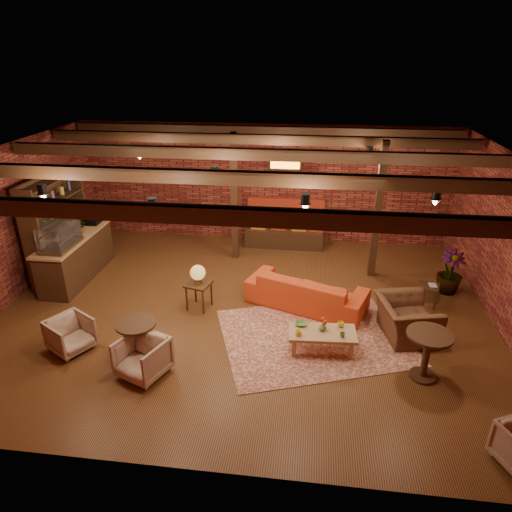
# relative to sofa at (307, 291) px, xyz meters

# --- Properties ---
(floor) EXTENTS (10.00, 10.00, 0.00)m
(floor) POSITION_rel_sofa_xyz_m (-1.29, -0.34, -0.36)
(floor) COLOR #391B0E
(floor) RESTS_ON ground
(ceiling) EXTENTS (10.00, 8.00, 0.02)m
(ceiling) POSITION_rel_sofa_xyz_m (-1.29, -0.34, 2.84)
(ceiling) COLOR black
(ceiling) RESTS_ON wall_back
(wall_back) EXTENTS (10.00, 0.02, 3.20)m
(wall_back) POSITION_rel_sofa_xyz_m (-1.29, 3.66, 1.24)
(wall_back) COLOR maroon
(wall_back) RESTS_ON ground
(wall_front) EXTENTS (10.00, 0.02, 3.20)m
(wall_front) POSITION_rel_sofa_xyz_m (-1.29, -4.34, 1.24)
(wall_front) COLOR maroon
(wall_front) RESTS_ON ground
(wall_left) EXTENTS (0.02, 8.00, 3.20)m
(wall_left) POSITION_rel_sofa_xyz_m (-6.29, -0.34, 1.24)
(wall_left) COLOR maroon
(wall_left) RESTS_ON ground
(ceiling_beams) EXTENTS (9.80, 6.40, 0.22)m
(ceiling_beams) POSITION_rel_sofa_xyz_m (-1.29, -0.34, 2.72)
(ceiling_beams) COLOR black
(ceiling_beams) RESTS_ON ceiling
(ceiling_pipe) EXTENTS (9.60, 0.12, 0.12)m
(ceiling_pipe) POSITION_rel_sofa_xyz_m (-1.29, 1.26, 2.49)
(ceiling_pipe) COLOR black
(ceiling_pipe) RESTS_ON ceiling
(post_left) EXTENTS (0.16, 0.16, 3.20)m
(post_left) POSITION_rel_sofa_xyz_m (-1.89, 2.26, 1.24)
(post_left) COLOR black
(post_left) RESTS_ON ground
(post_right) EXTENTS (0.16, 0.16, 3.20)m
(post_right) POSITION_rel_sofa_xyz_m (1.51, 1.66, 1.24)
(post_right) COLOR black
(post_right) RESTS_ON ground
(service_counter) EXTENTS (0.80, 2.50, 1.60)m
(service_counter) POSITION_rel_sofa_xyz_m (-5.39, 0.66, 0.44)
(service_counter) COLOR black
(service_counter) RESTS_ON ground
(plant_counter) EXTENTS (0.35, 0.39, 0.30)m
(plant_counter) POSITION_rel_sofa_xyz_m (-5.29, 0.86, 0.86)
(plant_counter) COLOR #337F33
(plant_counter) RESTS_ON service_counter
(shelving_hutch) EXTENTS (0.52, 2.00, 2.40)m
(shelving_hutch) POSITION_rel_sofa_xyz_m (-5.79, 0.76, 0.84)
(shelving_hutch) COLOR black
(shelving_hutch) RESTS_ON ground
(banquette) EXTENTS (2.10, 0.70, 1.00)m
(banquette) POSITION_rel_sofa_xyz_m (-0.69, 3.21, 0.14)
(banquette) COLOR #A2311B
(banquette) RESTS_ON ground
(service_sign) EXTENTS (0.86, 0.06, 0.30)m
(service_sign) POSITION_rel_sofa_xyz_m (-0.69, 2.76, 1.99)
(service_sign) COLOR orange
(service_sign) RESTS_ON ceiling
(ceiling_spotlights) EXTENTS (6.40, 4.40, 0.28)m
(ceiling_spotlights) POSITION_rel_sofa_xyz_m (-1.29, -0.34, 2.50)
(ceiling_spotlights) COLOR black
(ceiling_spotlights) RESTS_ON ceiling
(rug) EXTENTS (4.03, 3.54, 0.01)m
(rug) POSITION_rel_sofa_xyz_m (0.18, -1.13, -0.35)
(rug) COLOR maroon
(rug) RESTS_ON floor
(sofa) EXTENTS (2.65, 1.76, 0.72)m
(sofa) POSITION_rel_sofa_xyz_m (0.00, 0.00, 0.00)
(sofa) COLOR #C43E1B
(sofa) RESTS_ON floor
(coffee_table) EXTENTS (1.22, 0.65, 0.66)m
(coffee_table) POSITION_rel_sofa_xyz_m (0.31, -1.55, 0.00)
(coffee_table) COLOR #A9774F
(coffee_table) RESTS_ON floor
(side_table_lamp) EXTENTS (0.57, 0.57, 0.98)m
(side_table_lamp) POSITION_rel_sofa_xyz_m (-2.21, -0.37, 0.39)
(side_table_lamp) COLOR black
(side_table_lamp) RESTS_ON floor
(round_table_left) EXTENTS (0.69, 0.69, 0.72)m
(round_table_left) POSITION_rel_sofa_xyz_m (-2.86, -2.16, 0.13)
(round_table_left) COLOR black
(round_table_left) RESTS_ON floor
(armchair_a) EXTENTS (0.89, 0.90, 0.69)m
(armchair_a) POSITION_rel_sofa_xyz_m (-4.15, -2.07, -0.01)
(armchair_a) COLOR beige
(armchair_a) RESTS_ON floor
(armchair_b) EXTENTS (0.93, 0.91, 0.75)m
(armchair_b) POSITION_rel_sofa_xyz_m (-2.63, -2.58, 0.01)
(armchair_b) COLOR beige
(armchair_b) RESTS_ON floor
(armchair_right) EXTENTS (0.95, 1.25, 0.98)m
(armchair_right) POSITION_rel_sofa_xyz_m (1.88, -0.87, 0.13)
(armchair_right) COLOR brown
(armchair_right) RESTS_ON floor
(side_table_book) EXTENTS (0.50, 0.50, 0.48)m
(side_table_book) POSITION_rel_sofa_xyz_m (2.54, 0.37, 0.06)
(side_table_book) COLOR black
(side_table_book) RESTS_ON floor
(round_table_right) EXTENTS (0.73, 0.73, 0.85)m
(round_table_right) POSITION_rel_sofa_xyz_m (1.98, -2.07, 0.21)
(round_table_right) COLOR black
(round_table_right) RESTS_ON floor
(plant_tall) EXTENTS (1.85, 1.85, 2.97)m
(plant_tall) POSITION_rel_sofa_xyz_m (3.11, 1.00, 1.12)
(plant_tall) COLOR #4C7F4C
(plant_tall) RESTS_ON floor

